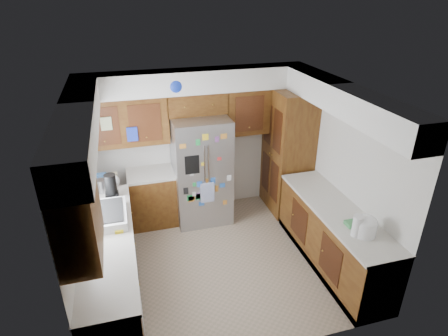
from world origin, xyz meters
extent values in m
plane|color=tan|center=(0.00, 0.00, 0.00)|extent=(3.60, 3.60, 0.00)
cube|color=silver|center=(0.00, 1.60, 1.25)|extent=(3.60, 0.04, 2.50)
cube|color=silver|center=(-1.80, 0.00, 1.25)|extent=(0.04, 3.20, 2.50)
cube|color=silver|center=(1.80, 0.00, 1.25)|extent=(0.04, 3.20, 2.50)
cube|color=silver|center=(0.00, -1.60, 1.25)|extent=(3.60, 0.04, 2.50)
cube|color=white|center=(0.00, 0.00, 2.51)|extent=(3.60, 3.20, 0.02)
cube|color=white|center=(0.00, 1.41, 2.33)|extent=(3.60, 0.38, 0.35)
cube|color=white|center=(-1.61, 0.00, 2.33)|extent=(0.38, 3.20, 0.35)
cube|color=white|center=(1.61, 0.00, 2.33)|extent=(0.38, 3.20, 0.35)
cube|color=#49230E|center=(-1.14, 1.43, 1.77)|extent=(1.33, 0.34, 0.75)
cube|color=#49230E|center=(1.14, 1.43, 1.77)|extent=(1.33, 0.34, 0.75)
cube|color=#49230E|center=(-1.63, -1.15, 1.77)|extent=(0.34, 0.85, 0.75)
cube|color=white|center=(-1.79, 0.10, 1.60)|extent=(0.02, 0.90, 1.05)
cube|color=white|center=(-1.75, 0.10, 1.60)|extent=(0.01, 1.02, 1.15)
cube|color=#1D32AC|center=(-1.03, 1.24, 1.62)|extent=(0.16, 0.02, 0.22)
cube|color=beige|center=(-1.39, 1.24, 1.82)|extent=(0.16, 0.02, 0.20)
cube|color=#49230E|center=(-1.50, -0.30, 0.44)|extent=(0.60, 2.60, 0.88)
cube|color=#49230E|center=(-0.83, 1.30, 0.44)|extent=(0.75, 0.60, 0.88)
cube|color=beige|center=(-1.50, -0.30, 0.90)|extent=(0.63, 2.60, 0.04)
cube|color=beige|center=(-0.83, 1.30, 0.90)|extent=(0.75, 0.60, 0.04)
cube|color=black|center=(-1.50, -0.30, 0.05)|extent=(0.60, 2.60, 0.10)
cube|color=white|center=(-1.19, -1.15, 0.46)|extent=(0.01, 0.58, 0.80)
cube|color=#49230E|center=(1.50, -0.47, 0.44)|extent=(0.60, 2.25, 0.88)
cube|color=beige|center=(1.50, -0.47, 0.90)|extent=(0.63, 2.25, 0.04)
cube|color=black|center=(1.50, -0.47, 0.05)|extent=(0.60, 2.25, 0.10)
cube|color=#49230E|center=(1.50, 1.15, 1.07)|extent=(0.60, 0.90, 2.15)
cube|color=#949499|center=(0.00, 1.21, 0.90)|extent=(0.90, 0.75, 1.80)
cylinder|color=silver|center=(-0.03, 0.82, 1.05)|extent=(0.02, 0.02, 0.90)
cylinder|color=silver|center=(0.03, 0.82, 1.05)|extent=(0.02, 0.02, 0.90)
cube|color=black|center=(-0.22, 0.83, 1.20)|extent=(0.22, 0.01, 0.30)
cube|color=white|center=(0.00, 0.80, 0.70)|extent=(0.22, 0.01, 0.34)
cube|color=green|center=(-0.20, 0.82, 0.86)|extent=(0.05, 0.00, 0.07)
cube|color=blue|center=(0.10, 0.82, 0.89)|extent=(0.07, 0.00, 0.11)
cube|color=white|center=(-0.23, 0.82, 1.04)|extent=(0.06, 0.00, 0.05)
cube|color=#8C4C99|center=(-0.13, 0.82, 0.65)|extent=(0.09, 0.00, 0.10)
cube|color=#8C4C99|center=(0.17, 0.82, 1.57)|extent=(0.06, 0.00, 0.09)
cube|color=green|center=(-0.14, 0.82, 0.63)|extent=(0.08, 0.00, 0.11)
cube|color=orange|center=(-0.35, 0.82, 1.52)|extent=(0.10, 0.00, 0.07)
cube|color=orange|center=(-0.26, 0.82, 0.61)|extent=(0.10, 0.00, 0.10)
cube|color=orange|center=(0.00, 0.82, 0.89)|extent=(0.05, 0.00, 0.10)
cube|color=orange|center=(-0.23, 0.82, 0.62)|extent=(0.08, 0.00, 0.06)
cube|color=blue|center=(0.25, 0.82, 0.78)|extent=(0.09, 0.00, 0.07)
cube|color=white|center=(0.36, 0.82, 0.90)|extent=(0.07, 0.00, 0.09)
cube|color=yellow|center=(-0.05, 0.82, 1.19)|extent=(0.06, 0.00, 0.06)
cube|color=yellow|center=(-0.01, 0.82, 1.63)|extent=(0.09, 0.00, 0.10)
cube|color=white|center=(-0.21, 0.82, 0.69)|extent=(0.06, 0.00, 0.08)
cube|color=blue|center=(-0.12, 0.82, 0.85)|extent=(0.08, 0.00, 0.10)
cube|color=orange|center=(0.29, 0.82, 0.46)|extent=(0.07, 0.00, 0.08)
cube|color=orange|center=(0.16, 0.82, 0.73)|extent=(0.05, 0.00, 0.11)
cube|color=blue|center=(-0.09, 0.82, 0.50)|extent=(0.09, 0.00, 0.07)
cube|color=red|center=(0.20, 0.82, 1.25)|extent=(0.07, 0.00, 0.05)
cube|color=green|center=(-0.12, 0.82, 1.56)|extent=(0.07, 0.00, 0.10)
cube|color=orange|center=(0.28, 0.82, 1.61)|extent=(0.10, 0.00, 0.08)
cube|color=black|center=(-0.34, 0.82, 0.77)|extent=(0.08, 0.00, 0.11)
cube|color=green|center=(-0.28, 0.82, 0.63)|extent=(0.09, 0.00, 0.10)
cube|color=#49230E|center=(0.00, 1.43, 1.98)|extent=(0.96, 0.34, 0.35)
sphere|color=#1737C6|center=(-0.34, 1.34, 2.30)|extent=(0.30, 0.30, 0.30)
cylinder|color=black|center=(0.22, 1.39, 2.22)|extent=(0.25, 0.25, 0.14)
ellipsoid|color=#333338|center=(0.22, 1.39, 2.29)|extent=(0.23, 0.23, 0.10)
cube|color=white|center=(-1.50, 0.10, 0.98)|extent=(0.52, 0.70, 0.12)
cube|color=black|center=(-1.50, 0.10, 1.04)|extent=(0.44, 0.60, 0.02)
cylinder|color=silver|center=(-1.70, 0.10, 1.14)|extent=(0.02, 0.02, 0.30)
cylinder|color=silver|center=(-1.64, 0.10, 1.27)|extent=(0.16, 0.02, 0.02)
cube|color=yellow|center=(-1.35, -0.18, 0.94)|extent=(0.10, 0.18, 0.04)
cube|color=black|center=(-1.41, 0.62, 0.97)|extent=(0.18, 0.14, 0.10)
cylinder|color=black|center=(-1.41, 0.62, 1.16)|extent=(0.16, 0.16, 0.28)
cylinder|color=#949499|center=(-1.56, 0.86, 1.02)|extent=(0.14, 0.14, 0.20)
sphere|color=white|center=(-1.40, 0.96, 1.02)|extent=(0.20, 0.20, 0.20)
cube|color=#3F72B2|center=(-1.55, 1.10, 1.01)|extent=(0.14, 0.10, 0.18)
cube|color=#BFB28C|center=(-1.38, 1.16, 0.99)|extent=(0.10, 0.08, 0.14)
cylinder|color=white|center=(-1.49, 0.42, 0.98)|extent=(0.08, 0.08, 0.11)
cylinder|color=white|center=(1.50, -1.07, 1.01)|extent=(0.28, 0.28, 0.19)
ellipsoid|color=white|center=(1.50, -1.07, 1.11)|extent=(0.27, 0.27, 0.12)
cube|color=black|center=(1.37, -1.07, 1.03)|extent=(0.04, 0.06, 0.04)
cylinder|color=white|center=(1.39, -1.07, 1.06)|extent=(0.12, 0.12, 0.28)
camera|label=1|loc=(-1.14, -4.20, 3.62)|focal=30.00mm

